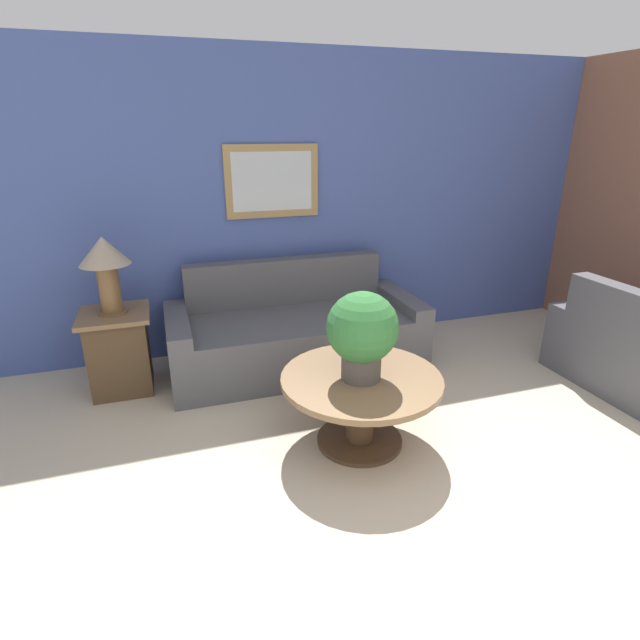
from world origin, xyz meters
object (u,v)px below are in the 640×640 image
at_px(coffee_table, 361,395).
at_px(table_lamp, 105,261).
at_px(couch_main, 295,334).
at_px(side_table, 119,351).
at_px(armchair, 638,350).
at_px(potted_plant_on_table, 362,332).

xyz_separation_m(coffee_table, table_lamp, (-1.52, 1.27, 0.70)).
bearing_deg(couch_main, coffee_table, -85.87).
height_order(couch_main, coffee_table, couch_main).
xyz_separation_m(coffee_table, side_table, (-1.52, 1.27, -0.02)).
bearing_deg(armchair, potted_plant_on_table, 90.81).
bearing_deg(potted_plant_on_table, table_lamp, 139.50).
bearing_deg(table_lamp, side_table, 0.00).
relative_size(couch_main, side_table, 3.29).
distance_m(armchair, side_table, 4.14).
xyz_separation_m(armchair, coffee_table, (-2.44, -0.08, 0.07)).
bearing_deg(armchair, couch_main, 63.41).
distance_m(armchair, coffee_table, 2.45).
bearing_deg(table_lamp, coffee_table, -39.84).
distance_m(table_lamp, potted_plant_on_table, 2.00).
xyz_separation_m(couch_main, coffee_table, (0.09, -1.27, 0.07)).
xyz_separation_m(armchair, table_lamp, (-3.96, 1.19, 0.77)).
bearing_deg(armchair, coffee_table, 90.39).
bearing_deg(armchair, table_lamp, 71.80).
distance_m(side_table, potted_plant_on_table, 2.04).
relative_size(armchair, coffee_table, 1.08).
bearing_deg(couch_main, armchair, -25.06).
height_order(couch_main, table_lamp, table_lamp).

